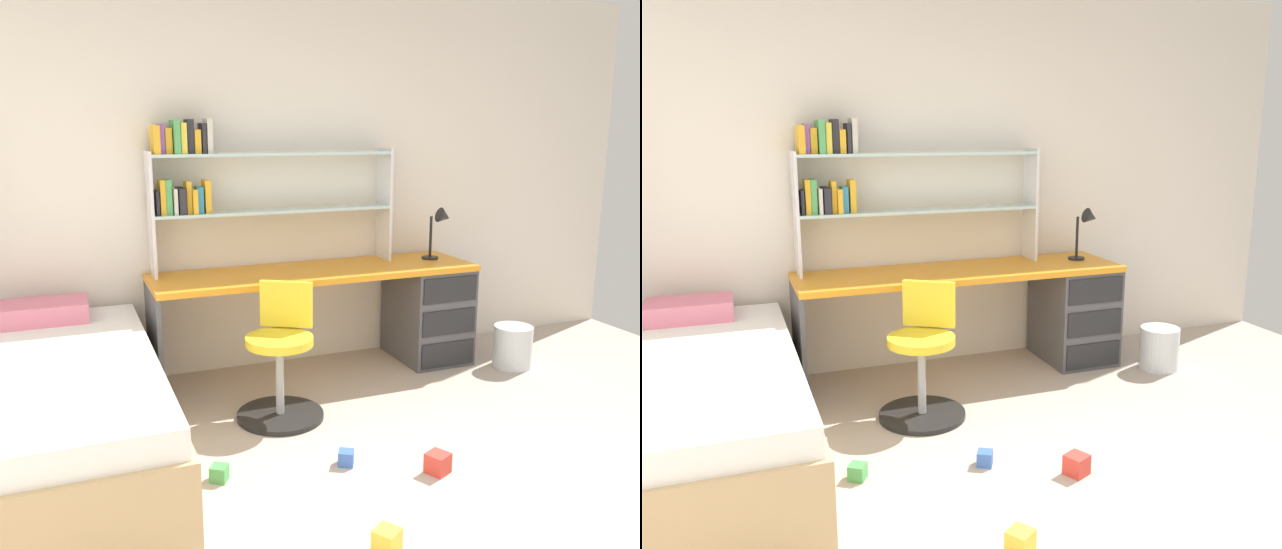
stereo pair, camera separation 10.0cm
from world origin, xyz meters
The scene contains 11 objects.
room_shell centered at (-1.23, 1.25, 1.34)m, with size 5.63×6.22×2.68m.
desk centered at (0.62, 2.28, 0.43)m, with size 2.25×0.62×0.75m.
bookshelf_hutch centered at (-0.50, 2.47, 1.35)m, with size 1.69×0.22×1.01m.
desk_lamp centered at (0.99, 2.28, 1.00)m, with size 0.20×0.17×0.38m.
swivel_chair centered at (-0.45, 1.69, 0.32)m, with size 0.52×0.52×0.80m.
bed_platform centered at (-1.73, 1.57, 0.28)m, with size 1.13×2.07×0.67m.
waste_bin centered at (1.37, 1.87, 0.15)m, with size 0.28×0.28×0.30m, color silver.
toy_block_blue_1 centered at (-0.33, 0.99, 0.04)m, with size 0.08×0.08×0.08m, color #3860B7.
toy_block_green_2 centered at (-0.97, 1.08, 0.04)m, with size 0.08×0.08×0.08m, color #479E51.
toy_block_red_3 centered at (0.07, 0.75, 0.05)m, with size 0.10×0.10×0.10m, color red.
toy_block_yellow_4 centered at (-0.46, 0.28, 0.05)m, with size 0.10×0.10×0.10m, color gold.
Camera 2 is at (-1.51, -1.90, 1.70)m, focal length 37.34 mm.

